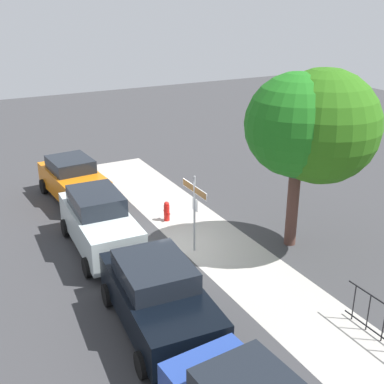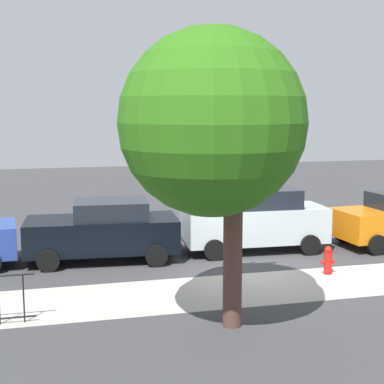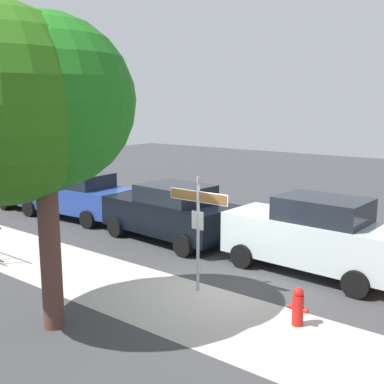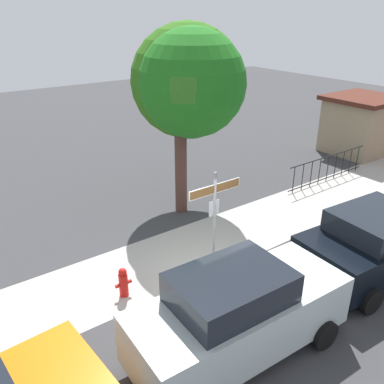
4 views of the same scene
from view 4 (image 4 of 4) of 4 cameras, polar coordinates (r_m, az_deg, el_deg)
name	(u,v)px [view 4 (image 4 of 4)]	position (r m, az deg, el deg)	size (l,w,h in m)	color
ground_plane	(212,275)	(10.94, 2.82, -11.46)	(60.00, 60.00, 0.00)	#38383A
sidewalk_strip	(236,232)	(12.87, 6.21, -5.59)	(24.00, 2.60, 0.00)	#AAA49D
street_sign	(215,203)	(10.47, 3.18, -1.60)	(1.61, 0.07, 2.68)	#9EA0A5
shade_tree	(190,85)	(12.99, -0.32, 14.73)	(3.79, 4.18, 6.07)	#4F322A
car_silver	(238,313)	(8.29, 6.49, -16.50)	(4.56, 2.09, 2.00)	silver
car_black	(379,241)	(11.59, 24.60, -6.29)	(4.58, 2.42, 1.81)	black
iron_fence	(328,168)	(17.20, 18.41, 3.22)	(4.51, 0.04, 1.07)	black
utility_shed	(360,124)	(21.18, 22.45, 8.76)	(3.17, 2.95, 2.67)	#998466
fire_hydrant	(123,282)	(10.16, -9.57, -12.32)	(0.42, 0.22, 0.78)	red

